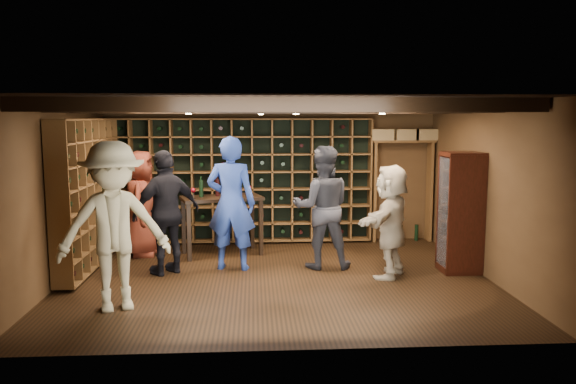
{
  "coord_description": "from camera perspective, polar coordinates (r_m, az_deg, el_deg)",
  "views": [
    {
      "loc": [
        -0.32,
        -7.77,
        2.28
      ],
      "look_at": [
        0.17,
        0.2,
        1.22
      ],
      "focal_mm": 35.0,
      "sensor_mm": 36.0,
      "label": 1
    }
  ],
  "objects": [
    {
      "name": "guest_red_floral",
      "position": [
        9.56,
        -14.78,
        -1.14
      ],
      "size": [
        0.58,
        0.87,
        1.74
      ],
      "primitive_type": "imported",
      "rotation": [
        0.0,
        0.0,
        1.6
      ],
      "color": "maroon",
      "rests_on": "ground"
    },
    {
      "name": "room_shell",
      "position": [
        7.83,
        -1.17,
        8.6
      ],
      "size": [
        6.0,
        6.0,
        6.0
      ],
      "color": "#4E331A",
      "rests_on": "ground"
    },
    {
      "name": "man_blue_shirt",
      "position": [
        8.43,
        -5.8,
        -1.15
      ],
      "size": [
        0.81,
        0.6,
        2.01
      ],
      "primitive_type": "imported",
      "rotation": [
        0.0,
        0.0,
        2.97
      ],
      "color": "navy",
      "rests_on": "ground"
    },
    {
      "name": "display_cabinet",
      "position": [
        8.65,
        17.1,
        -2.23
      ],
      "size": [
        0.55,
        0.5,
        1.75
      ],
      "color": "black",
      "rests_on": "ground"
    },
    {
      "name": "guest_woman_black",
      "position": [
        8.34,
        -12.22,
        -2.05
      ],
      "size": [
        1.11,
        1.01,
        1.82
      ],
      "primitive_type": "imported",
      "rotation": [
        0.0,
        0.0,
        3.81
      ],
      "color": "black",
      "rests_on": "ground"
    },
    {
      "name": "man_grey_suit",
      "position": [
        8.51,
        3.49,
        -1.57
      ],
      "size": [
        0.93,
        0.74,
        1.86
      ],
      "primitive_type": "imported",
      "rotation": [
        0.0,
        0.0,
        3.1
      ],
      "color": "black",
      "rests_on": "ground"
    },
    {
      "name": "guest_khaki",
      "position": [
        6.92,
        -17.27,
        -3.39
      ],
      "size": [
        1.47,
        1.13,
        2.01
      ],
      "primitive_type": "imported",
      "rotation": [
        0.0,
        0.0,
        0.34
      ],
      "color": "gray",
      "rests_on": "ground"
    },
    {
      "name": "guest_beige",
      "position": [
        8.17,
        10.4,
        -2.9
      ],
      "size": [
        1.19,
        1.53,
        1.62
      ],
      "primitive_type": "imported",
      "rotation": [
        0.0,
        0.0,
        4.16
      ],
      "color": "tan",
      "rests_on": "ground"
    },
    {
      "name": "wine_rack_back",
      "position": [
        10.17,
        -4.65,
        1.18
      ],
      "size": [
        4.65,
        0.3,
        2.2
      ],
      "color": "brown",
      "rests_on": "ground"
    },
    {
      "name": "crate_shelf",
      "position": [
        10.48,
        11.61,
        3.54
      ],
      "size": [
        1.2,
        0.32,
        2.07
      ],
      "color": "brown",
      "rests_on": "ground"
    },
    {
      "name": "tasting_table",
      "position": [
        9.36,
        -6.78,
        -1.22
      ],
      "size": [
        1.43,
        0.98,
        1.26
      ],
      "rotation": [
        0.0,
        0.0,
        0.28
      ],
      "color": "black",
      "rests_on": "ground"
    },
    {
      "name": "wine_rack_left",
      "position": [
        9.03,
        -19.63,
        -0.05
      ],
      "size": [
        0.3,
        2.65,
        2.2
      ],
      "color": "brown",
      "rests_on": "ground"
    },
    {
      "name": "ground",
      "position": [
        8.11,
        -1.12,
        -8.76
      ],
      "size": [
        6.0,
        6.0,
        0.0
      ],
      "primitive_type": "plane",
      "color": "black",
      "rests_on": "ground"
    }
  ]
}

